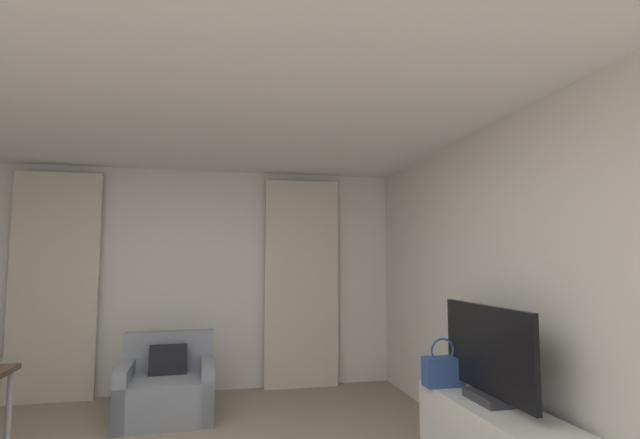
# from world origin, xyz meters

# --- Properties ---
(wall_window) EXTENTS (5.12, 0.06, 2.60)m
(wall_window) POSITION_xyz_m (0.00, 3.03, 1.30)
(wall_window) COLOR silver
(wall_window) RESTS_ON ground
(wall_right) EXTENTS (0.06, 6.12, 2.60)m
(wall_right) POSITION_xyz_m (2.53, 0.00, 1.30)
(wall_right) COLOR silver
(wall_right) RESTS_ON ground
(ceiling) EXTENTS (5.12, 6.12, 0.06)m
(ceiling) POSITION_xyz_m (0.00, 0.00, 2.63)
(ceiling) COLOR white
(ceiling) RESTS_ON wall_left
(curtain_left_panel) EXTENTS (0.90, 0.06, 2.50)m
(curtain_left_panel) POSITION_xyz_m (-1.38, 2.90, 1.25)
(curtain_left_panel) COLOR beige
(curtain_left_panel) RESTS_ON ground
(curtain_right_panel) EXTENTS (0.90, 0.06, 2.50)m
(curtain_right_panel) POSITION_xyz_m (1.38, 2.90, 1.25)
(curtain_right_panel) COLOR beige
(curtain_right_panel) RESTS_ON ground
(armchair) EXTENTS (0.91, 0.82, 0.79)m
(armchair) POSITION_xyz_m (-0.09, 2.13, 0.27)
(armchair) COLOR gray
(armchair) RESTS_ON ground
(tv_flatscreen) EXTENTS (0.20, 1.05, 0.66)m
(tv_flatscreen) POSITION_xyz_m (2.22, 0.25, 0.86)
(tv_flatscreen) COLOR #333338
(tv_flatscreen) RESTS_ON tv_console
(handbag_primary) EXTENTS (0.30, 0.14, 0.37)m
(handbag_primary) POSITION_xyz_m (2.10, 0.68, 0.67)
(handbag_primary) COLOR #335193
(handbag_primary) RESTS_ON tv_console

